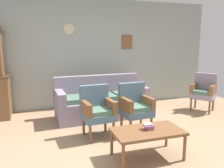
% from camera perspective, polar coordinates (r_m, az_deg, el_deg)
% --- Properties ---
extents(ground_plane, '(7.68, 7.68, 0.00)m').
position_cam_1_polar(ground_plane, '(3.80, 5.26, -15.46)').
color(ground_plane, '#997A5B').
extents(wall_back_with_decor, '(6.40, 0.09, 2.70)m').
position_cam_1_polar(wall_back_with_decor, '(5.93, -4.64, 7.46)').
color(wall_back_with_decor, '#939E99').
rests_on(wall_back_with_decor, ground).
extents(floral_couch, '(2.01, 0.89, 0.90)m').
position_cam_1_polar(floral_couch, '(5.16, -2.70, -4.52)').
color(floral_couch, gray).
rests_on(floral_couch, ground).
extents(armchair_near_cabinet, '(0.56, 0.54, 0.90)m').
position_cam_1_polar(armchair_near_cabinet, '(4.06, -3.70, -6.16)').
color(armchair_near_cabinet, slate).
rests_on(armchair_near_cabinet, ground).
extents(armchair_near_couch_end, '(0.56, 0.53, 0.90)m').
position_cam_1_polar(armchair_near_couch_end, '(4.29, 5.74, -5.26)').
color(armchair_near_couch_end, slate).
rests_on(armchair_near_couch_end, ground).
extents(wingback_chair_by_fireplace, '(0.70, 0.71, 0.90)m').
position_cam_1_polar(wingback_chair_by_fireplace, '(5.97, 21.70, -1.49)').
color(wingback_chair_by_fireplace, gray).
rests_on(wingback_chair_by_fireplace, ground).
extents(coffee_table, '(1.00, 0.56, 0.42)m').
position_cam_1_polar(coffee_table, '(3.39, 8.79, -11.88)').
color(coffee_table, brown).
rests_on(coffee_table, ground).
extents(book_stack_on_table, '(0.15, 0.12, 0.08)m').
position_cam_1_polar(book_stack_on_table, '(3.39, 9.09, -10.29)').
color(book_stack_on_table, '#C14479').
rests_on(book_stack_on_table, coffee_table).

